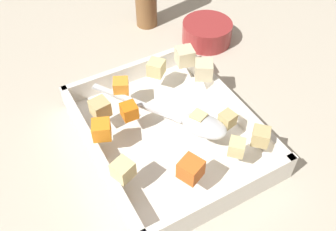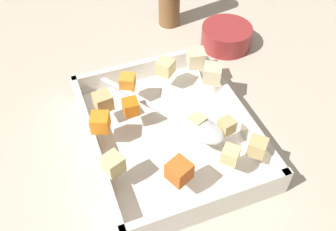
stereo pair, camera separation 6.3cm
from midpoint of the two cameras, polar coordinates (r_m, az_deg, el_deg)
ground_plane at (r=0.68m, az=2.69°, el=-3.45°), size 4.00×4.00×0.00m
baking_dish at (r=0.66m, az=2.71°, el=-2.99°), size 0.33×0.27×0.05m
carrot_chunk_center at (r=0.62m, az=-7.33°, el=-1.18°), size 0.04×0.04×0.03m
carrot_chunk_back_center at (r=0.55m, az=4.99°, el=-8.55°), size 0.04×0.04×0.03m
carrot_chunk_near_spoon at (r=0.68m, az=-3.51°, el=4.94°), size 0.04×0.04×0.03m
carrot_chunk_far_right at (r=0.64m, az=-2.85°, el=1.16°), size 0.03×0.03×0.03m
potato_chunk_mid_right at (r=0.60m, az=16.24°, el=-4.71°), size 0.04×0.04×0.03m
potato_chunk_heap_top at (r=0.73m, az=6.74°, el=8.45°), size 0.04×0.04×0.03m
potato_chunk_front_center at (r=0.59m, az=12.46°, el=-5.96°), size 0.03×0.03×0.02m
potato_chunk_mid_left at (r=0.65m, az=-7.03°, el=2.02°), size 0.03×0.03×0.03m
potato_chunk_near_right at (r=0.71m, az=2.16°, el=7.15°), size 0.04×0.04×0.03m
potato_chunk_far_left at (r=0.62m, az=7.34°, el=-1.18°), size 0.03×0.03×0.02m
potato_chunk_corner_sw at (r=0.56m, az=-5.12°, el=-7.43°), size 0.04×0.04×0.03m
potato_chunk_corner_ne at (r=0.70m, az=9.28°, el=6.13°), size 0.04×0.04×0.03m
potato_chunk_under_handle at (r=0.62m, az=11.71°, el=-1.65°), size 0.03×0.03×0.02m
serving_spoon at (r=0.62m, az=6.96°, el=-1.75°), size 0.23×0.16×0.02m
small_prep_bowl at (r=0.88m, az=10.83°, el=11.51°), size 0.11×0.11×0.05m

